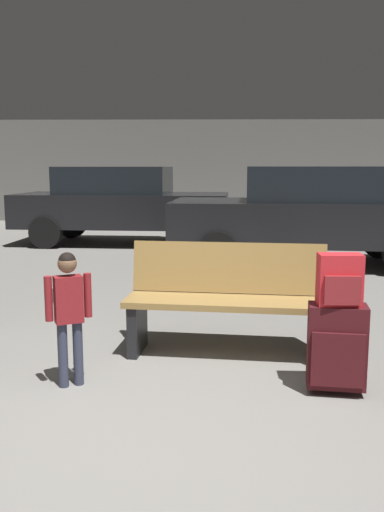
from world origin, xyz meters
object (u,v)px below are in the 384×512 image
bench (226,300)px  parked_car_near (308,213)px  backpack_bright (340,280)px  suitcase (337,347)px  child (68,305)px  parked_car_far (121,203)px

bench → parked_car_near: bearing=70.9°
bench → backpack_bright: bearing=-48.7°
suitcase → backpack_bright: backpack_bright is taller
parked_car_near → child: bearing=-117.6°
bench → child: bearing=-147.4°
bench → child: 1.32m
bench → backpack_bright: (0.70, -0.80, 0.33)m
backpack_bright → parked_car_far: size_ratio=0.08×
parked_car_far → parked_car_near: size_ratio=0.99×
suitcase → child: size_ratio=0.64×
child → parked_car_near: size_ratio=0.22×
parked_car_far → suitcase: bearing=-71.1°
bench → backpack_bright: 1.11m
backpack_bright → parked_car_near: size_ratio=0.08×
backpack_bright → child: bearing=177.2°
bench → suitcase: bench is taller
parked_car_far → parked_car_near: 4.01m
backpack_bright → suitcase: bearing=146.8°
suitcase → parked_car_far: bearing=108.9°
suitcase → parked_car_near: bearing=81.5°
suitcase → backpack_bright: (0.00, -0.00, 0.45)m
suitcase → parked_car_far: (-2.50, 7.30, 0.48)m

